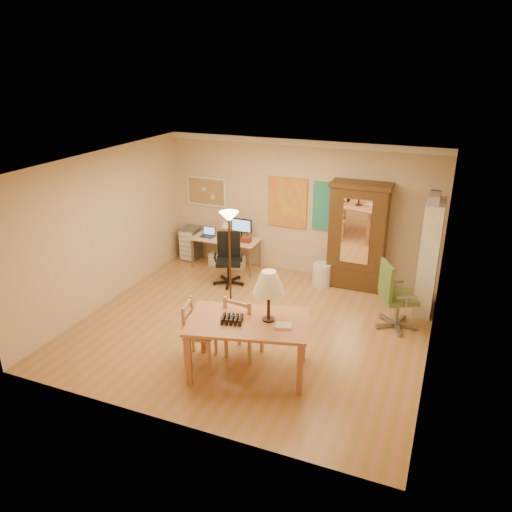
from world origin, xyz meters
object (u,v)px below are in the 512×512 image
at_px(office_chair_black, 229,270).
at_px(dining_table, 255,310).
at_px(computer_desk, 228,249).
at_px(office_chair_green, 395,310).
at_px(armoire, 357,243).
at_px(bookshelf, 429,258).

bearing_deg(office_chair_black, dining_table, -57.81).
distance_m(computer_desk, office_chair_green, 3.82).
distance_m(armoire, bookshelf, 1.43).
xyz_separation_m(dining_table, bookshelf, (2.01, 2.84, 0.01)).
relative_size(office_chair_black, bookshelf, 0.51).
distance_m(dining_table, office_chair_green, 2.67).
distance_m(office_chair_black, bookshelf, 3.69).
distance_m(dining_table, armoire, 3.45).
relative_size(computer_desk, armoire, 0.69).
relative_size(office_chair_black, armoire, 0.50).
height_order(office_chair_black, office_chair_green, office_chair_green).
xyz_separation_m(dining_table, computer_desk, (-1.98, 3.29, -0.58)).
height_order(office_chair_black, bookshelf, bookshelf).
xyz_separation_m(office_chair_black, bookshelf, (3.61, 0.29, 0.71)).
bearing_deg(dining_table, office_chair_black, 122.19).
bearing_deg(office_chair_green, bookshelf, 64.74).
height_order(office_chair_black, armoire, armoire).
xyz_separation_m(dining_table, armoire, (0.69, 3.37, -0.09)).
bearing_deg(dining_table, armoire, 78.42).
height_order(dining_table, office_chair_green, dining_table).
bearing_deg(office_chair_green, dining_table, -128.84).
distance_m(office_chair_black, armoire, 2.52).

